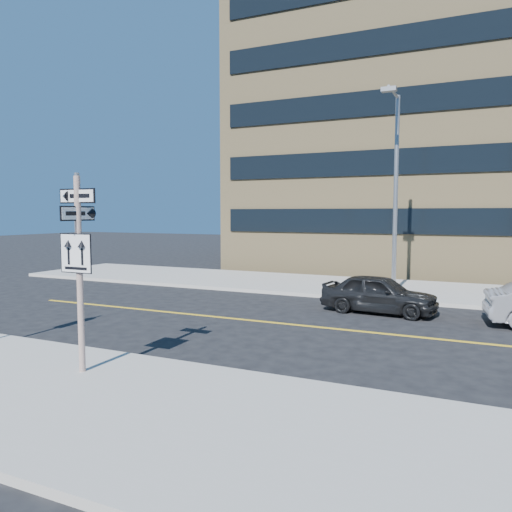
% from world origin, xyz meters
% --- Properties ---
extents(ground, '(120.00, 120.00, 0.00)m').
position_xyz_m(ground, '(0.00, 0.00, 0.00)').
color(ground, black).
rests_on(ground, ground).
extents(sign_pole, '(0.92, 0.92, 4.06)m').
position_xyz_m(sign_pole, '(0.00, -2.51, 2.44)').
color(sign_pole, silver).
rests_on(sign_pole, near_sidewalk).
extents(parked_car_a, '(1.93, 4.03, 1.33)m').
position_xyz_m(parked_car_a, '(4.19, 6.94, 0.66)').
color(parked_car_a, black).
rests_on(parked_car_a, ground).
extents(streetlight_a, '(0.55, 2.25, 8.00)m').
position_xyz_m(streetlight_a, '(4.00, 10.76, 4.76)').
color(streetlight_a, gray).
rests_on(streetlight_a, far_sidewalk).
extents(building_brick, '(18.00, 18.00, 18.00)m').
position_xyz_m(building_brick, '(2.00, 25.00, 9.00)').
color(building_brick, tan).
rests_on(building_brick, ground).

